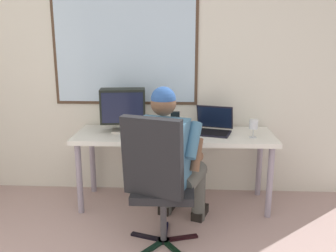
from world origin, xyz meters
TOP-DOWN VIEW (x-y plane):
  - wall_rear at (-0.02, 2.56)m, footprint 4.42×0.08m
  - desk at (0.23, 2.20)m, footprint 1.86×0.61m
  - office_chair at (0.13, 1.39)m, footprint 0.57×0.60m
  - person_seated at (0.21, 1.64)m, footprint 0.66×0.83m
  - crt_monitor at (-0.27, 2.25)m, footprint 0.44×0.26m
  - laptop at (0.59, 2.28)m, footprint 0.43×0.41m
  - wine_glass at (0.94, 2.10)m, footprint 0.08×0.08m
  - desk_speaker at (0.23, 2.28)m, footprint 0.09×0.07m
  - cd_case at (0.23, 2.10)m, footprint 0.18×0.17m
  - coffee_mug at (0.03, 2.07)m, footprint 0.09×0.09m

SIDE VIEW (x-z plane):
  - office_chair at x=0.13m, z-range 0.07..1.13m
  - desk at x=0.23m, z-range 0.28..0.99m
  - person_seated at x=0.21m, z-range 0.03..1.28m
  - cd_case at x=0.23m, z-range 0.71..0.72m
  - coffee_mug at x=0.03m, z-range 0.71..0.81m
  - laptop at x=0.59m, z-range 0.65..0.90m
  - desk_speaker at x=0.23m, z-range 0.71..0.90m
  - wine_glass at x=0.94m, z-range 0.74..0.91m
  - crt_monitor at x=-0.27m, z-range 0.75..1.16m
  - wall_rear at x=-0.02m, z-range 0.01..2.74m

